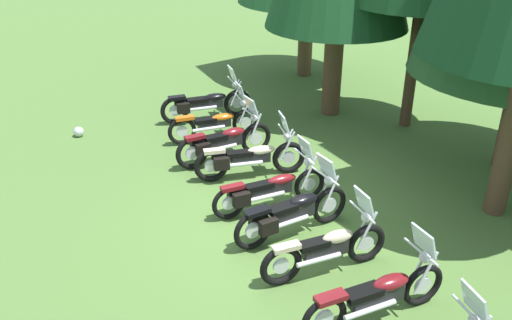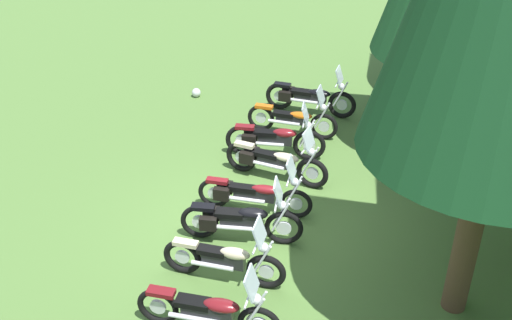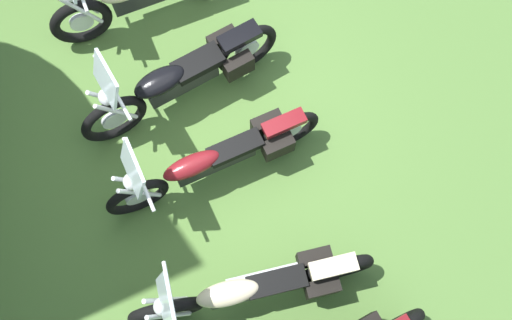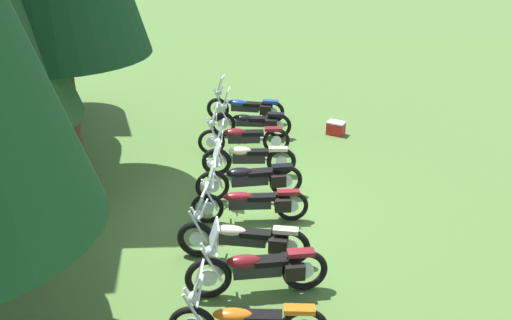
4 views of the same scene
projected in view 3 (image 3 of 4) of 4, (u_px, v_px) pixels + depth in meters
ground_plane at (201, 136)px, 6.38m from camera, size 80.00×80.00×0.00m
motorcycle_3 at (255, 288)px, 5.43m from camera, size 0.94×2.34×1.37m
motorcycle_4 at (217, 158)px, 5.82m from camera, size 0.76×2.35×1.34m
motorcycle_5 at (183, 77)px, 6.06m from camera, size 0.78×2.33×1.37m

